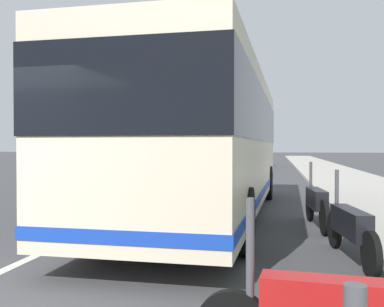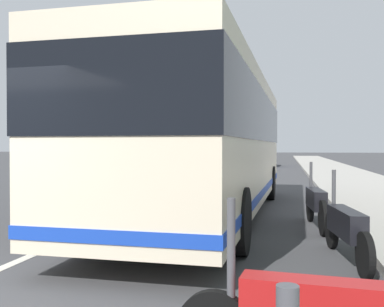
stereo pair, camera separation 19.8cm
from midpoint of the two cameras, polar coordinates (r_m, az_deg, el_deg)
name	(u,v)px [view 1 (the left image)]	position (r m, az deg, el deg)	size (l,w,h in m)	color
sidewalk_curb	(384,197)	(14.51, 22.88, -5.18)	(110.00, 3.60, 0.14)	#B2ADA3
lane_divider_line	(168,195)	(14.62, -3.43, -5.32)	(110.00, 0.16, 0.01)	silver
coach_bus	(209,136)	(10.22, 1.56, 2.21)	(11.06, 2.88, 3.15)	beige
motorcycle_by_tree	(350,228)	(6.67, 18.69, -8.93)	(2.20, 0.41, 1.24)	black
motorcycle_far_end	(316,203)	(9.15, 14.96, -6.12)	(2.20, 0.35, 1.27)	black
car_oncoming	(208,157)	(36.41, 1.90, -0.43)	(4.44, 2.04, 1.49)	red
car_side_street	(258,157)	(36.14, 8.19, -0.39)	(3.92, 1.87, 1.59)	navy
car_far_distant	(225,155)	(47.16, 4.05, -0.17)	(4.00, 2.03, 1.44)	gold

